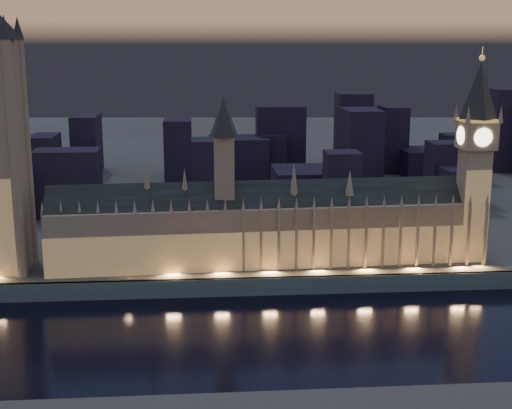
{
  "coord_description": "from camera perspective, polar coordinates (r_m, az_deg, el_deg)",
  "views": [
    {
      "loc": [
        -19.4,
        -257.02,
        108.54
      ],
      "look_at": [
        5.0,
        55.0,
        38.0
      ],
      "focal_mm": 50.0,
      "sensor_mm": 36.0,
      "label": 1
    }
  ],
  "objects": [
    {
      "name": "city_backdrop",
      "position": [
        512.59,
        1.72,
        3.95
      ],
      "size": [
        475.8,
        215.63,
        76.96
      ],
      "color": "black",
      "rests_on": "north_bank"
    },
    {
      "name": "embankment_wall",
      "position": [
        316.42,
        -0.71,
        -6.59
      ],
      "size": [
        2000.0,
        2.5,
        8.0
      ],
      "primitive_type": "cube",
      "color": "#425254",
      "rests_on": "ground"
    },
    {
      "name": "ground_plane",
      "position": [
        279.67,
        -0.15,
        -10.13
      ],
      "size": [
        2000.0,
        2000.0,
        0.0
      ],
      "primitive_type": "plane",
      "color": "black",
      "rests_on": "ground"
    },
    {
      "name": "elizabeth_tower",
      "position": [
        346.41,
        17.21,
        4.63
      ],
      "size": [
        18.0,
        18.0,
        99.55
      ],
      "color": "#9A6F59",
      "rests_on": "north_bank"
    },
    {
      "name": "north_bank",
      "position": [
        784.26,
        -3.03,
        5.02
      ],
      "size": [
        2000.0,
        960.0,
        8.0
      ],
      "primitive_type": "cube",
      "color": "#453830",
      "rests_on": "ground"
    },
    {
      "name": "palace_of_westminster",
      "position": [
        330.51,
        0.8,
        -1.7
      ],
      "size": [
        202.0,
        29.87,
        78.0
      ],
      "color": "#9A6F59",
      "rests_on": "north_bank"
    }
  ]
}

